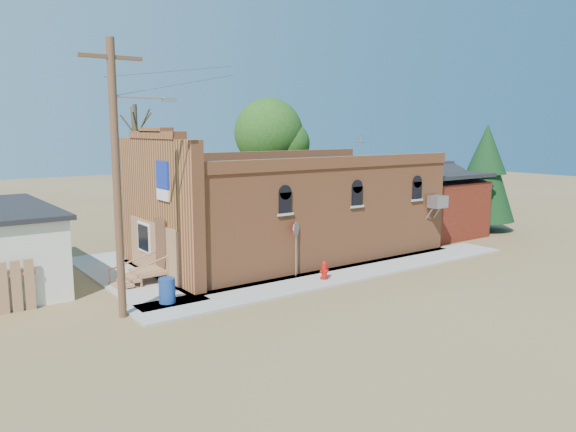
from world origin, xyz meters
TOP-DOWN VIEW (x-y plane):
  - ground at (0.00, 0.00)m, footprint 120.00×120.00m
  - sidewalk_south at (1.50, 0.90)m, footprint 19.00×2.20m
  - sidewalk_west at (-6.30, 6.00)m, footprint 2.60×10.00m
  - brick_bar at (1.64, 5.49)m, footprint 16.40×7.97m
  - red_shed at (11.50, 5.50)m, footprint 5.40×6.40m
  - utility_pole at (-8.14, 1.20)m, footprint 3.12×0.26m
  - tree_bare_near at (-3.00, 13.00)m, footprint 2.80×2.80m
  - tree_leafy at (6.00, 13.50)m, footprint 4.40×4.40m
  - evergreen_tree at (15.50, 4.00)m, footprint 3.60×3.60m
  - fire_hydrant at (0.09, 0.72)m, footprint 0.45×0.44m
  - stop_sign at (-0.56, 1.80)m, footprint 0.56×0.38m
  - trash_barrel at (-6.46, 1.55)m, footprint 0.64×0.64m

SIDE VIEW (x-z plane):
  - ground at x=0.00m, z-range 0.00..0.00m
  - sidewalk_south at x=1.50m, z-range 0.00..0.08m
  - sidewalk_west at x=-6.30m, z-range 0.00..0.08m
  - fire_hydrant at x=0.09m, z-range 0.07..0.84m
  - trash_barrel at x=-6.46m, z-range 0.08..0.97m
  - stop_sign at x=-0.56m, z-range 0.70..3.02m
  - red_shed at x=11.50m, z-range 0.12..4.42m
  - brick_bar at x=1.64m, z-range -0.81..5.49m
  - evergreen_tree at x=15.50m, z-range 0.46..6.96m
  - utility_pole at x=-8.14m, z-range 0.27..9.27m
  - tree_leafy at x=6.00m, z-range 1.86..10.01m
  - tree_bare_near at x=-3.00m, z-range 2.14..9.79m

